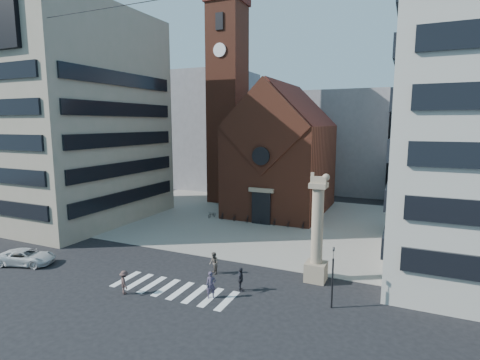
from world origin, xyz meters
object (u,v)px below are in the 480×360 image
at_px(lion_column, 317,239).
at_px(pedestrian_0, 211,285).
at_px(traffic_light, 333,276).
at_px(pedestrian_2, 241,279).
at_px(scooter_0, 212,214).
at_px(white_car, 26,257).
at_px(pedestrian_1, 214,263).

distance_m(lion_column, pedestrian_0, 9.00).
relative_size(lion_column, traffic_light, 2.02).
bearing_deg(lion_column, pedestrian_2, -138.40).
bearing_deg(scooter_0, white_car, -97.85).
height_order(white_car, scooter_0, white_car).
bearing_deg(lion_column, pedestrian_0, -135.48).
distance_m(lion_column, scooter_0, 22.43).
distance_m(pedestrian_2, scooter_0, 22.17).
relative_size(lion_column, scooter_0, 5.66).
bearing_deg(pedestrian_1, white_car, -117.27).
height_order(lion_column, pedestrian_1, lion_column).
height_order(pedestrian_1, pedestrian_2, pedestrian_1).
bearing_deg(pedestrian_2, white_car, 83.11).
xyz_separation_m(lion_column, pedestrian_2, (-4.70, -4.17, -2.55)).
height_order(pedestrian_1, scooter_0, pedestrian_1).
xyz_separation_m(pedestrian_0, scooter_0, (-10.94, 20.26, -0.52)).
bearing_deg(pedestrian_0, pedestrian_2, 18.67).
bearing_deg(pedestrian_1, pedestrian_2, 14.67).
bearing_deg(pedestrian_2, pedestrian_0, 126.69).
xyz_separation_m(pedestrian_0, pedestrian_1, (-1.86, 3.90, -0.05)).
xyz_separation_m(traffic_light, scooter_0, (-19.09, 18.19, -1.83)).
xyz_separation_m(traffic_light, pedestrian_2, (-6.69, -0.17, -1.38)).
xyz_separation_m(pedestrian_1, pedestrian_2, (3.33, -2.00, -0.02)).
bearing_deg(pedestrian_0, scooter_0, 84.84).
bearing_deg(lion_column, traffic_light, -63.54).
bearing_deg(white_car, pedestrian_2, -99.32).
bearing_deg(traffic_light, pedestrian_2, -178.55).
bearing_deg(white_car, scooter_0, -36.39).
bearing_deg(pedestrian_1, traffic_light, 35.32).
distance_m(white_car, scooter_0, 22.48).
bearing_deg(white_car, pedestrian_0, -104.56).
height_order(lion_column, pedestrian_2, lion_column).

